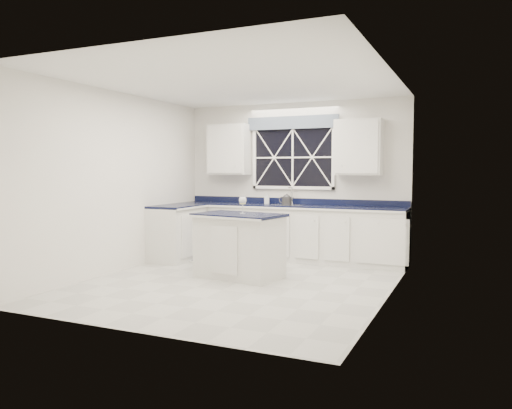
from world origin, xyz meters
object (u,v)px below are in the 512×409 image
at_px(dishwasher, 230,232).
at_px(island, 239,245).
at_px(kettle, 287,199).
at_px(soap_bottle, 267,198).
at_px(wine_glass, 243,201).
at_px(faucet, 291,195).

bearing_deg(dishwasher, island, -59.02).
xyz_separation_m(kettle, soap_bottle, (-0.42, 0.12, 0.00)).
distance_m(island, wine_glass, 0.63).
height_order(dishwasher, kettle, kettle).
xyz_separation_m(faucet, island, (-0.14, -1.79, -0.64)).
height_order(faucet, soap_bottle, faucet).
distance_m(dishwasher, island, 1.87).
bearing_deg(wine_glass, kettle, 86.92).
height_order(island, kettle, kettle).
bearing_deg(faucet, soap_bottle, -172.38).
distance_m(dishwasher, faucet, 1.31).
bearing_deg(wine_glass, soap_bottle, 101.18).
relative_size(faucet, kettle, 1.09).
bearing_deg(kettle, faucet, 88.26).
distance_m(wine_glass, soap_bottle, 1.72).
bearing_deg(faucet, dishwasher, -169.98).
bearing_deg(soap_bottle, kettle, -16.43).
xyz_separation_m(faucet, soap_bottle, (-0.44, -0.06, -0.07)).
xyz_separation_m(faucet, kettle, (-0.02, -0.18, -0.07)).
relative_size(dishwasher, wine_glass, 3.21).
bearing_deg(kettle, wine_glass, -88.50).
height_order(faucet, kettle, faucet).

